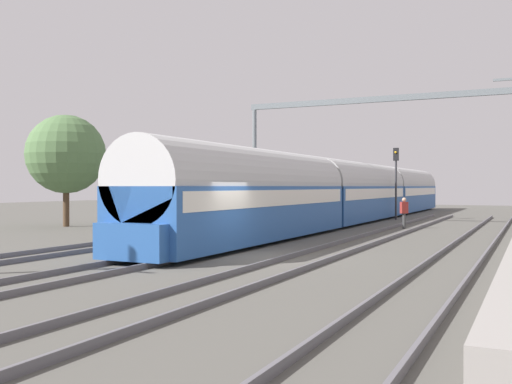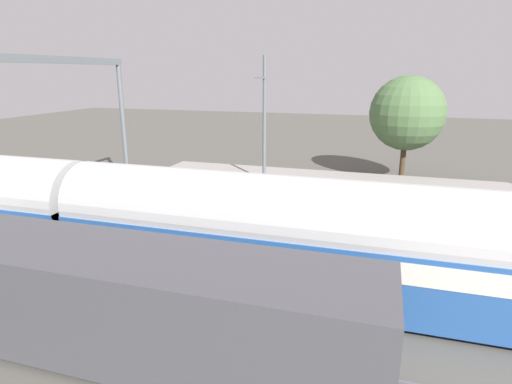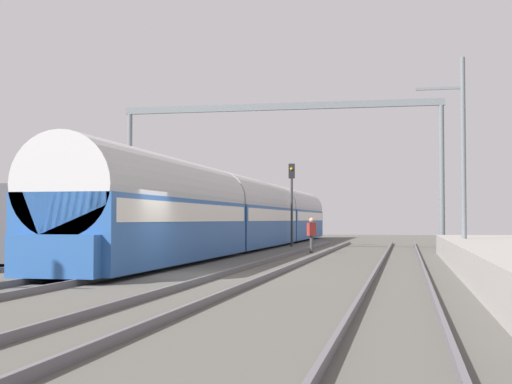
{
  "view_description": "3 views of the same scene",
  "coord_description": "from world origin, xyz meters",
  "px_view_note": "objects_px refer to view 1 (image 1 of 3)",
  "views": [
    {
      "loc": [
        8.63,
        -17.64,
        2.35
      ],
      "look_at": [
        -2.14,
        5.0,
        2.11
      ],
      "focal_mm": 41.24,
      "sensor_mm": 36.0,
      "label": 1
    },
    {
      "loc": [
        -14.56,
        2.25,
        7.11
      ],
      "look_at": [
        1.33,
        7.09,
        2.36
      ],
      "focal_mm": 29.54,
      "sensor_mm": 36.0,
      "label": 2
    },
    {
      "loc": [
        6.6,
        -21.09,
        1.64
      ],
      "look_at": [
        -1.07,
        17.05,
        3.08
      ],
      "focal_mm": 52.29,
      "sensor_mm": 36.0,
      "label": 3
    }
  ],
  "objects_px": {
    "person_crossing": "(404,210)",
    "railway_signal_far": "(396,174)",
    "passenger_train": "(358,192)",
    "catenary_gantry": "(379,128)",
    "freight_car": "(206,204)"
  },
  "relations": [
    {
      "from": "railway_signal_far",
      "to": "catenary_gantry",
      "type": "height_order",
      "value": "catenary_gantry"
    },
    {
      "from": "passenger_train",
      "to": "person_crossing",
      "type": "height_order",
      "value": "passenger_train"
    },
    {
      "from": "passenger_train",
      "to": "catenary_gantry",
      "type": "height_order",
      "value": "catenary_gantry"
    },
    {
      "from": "passenger_train",
      "to": "catenary_gantry",
      "type": "relative_size",
      "value": 2.85
    },
    {
      "from": "person_crossing",
      "to": "railway_signal_far",
      "type": "bearing_deg",
      "value": -116.25
    },
    {
      "from": "catenary_gantry",
      "to": "freight_car",
      "type": "bearing_deg",
      "value": -123.16
    },
    {
      "from": "catenary_gantry",
      "to": "passenger_train",
      "type": "bearing_deg",
      "value": 125.96
    },
    {
      "from": "passenger_train",
      "to": "catenary_gantry",
      "type": "bearing_deg",
      "value": -54.04
    },
    {
      "from": "freight_car",
      "to": "catenary_gantry",
      "type": "height_order",
      "value": "catenary_gantry"
    },
    {
      "from": "person_crossing",
      "to": "railway_signal_far",
      "type": "relative_size",
      "value": 0.34
    },
    {
      "from": "freight_car",
      "to": "person_crossing",
      "type": "relative_size",
      "value": 7.51
    },
    {
      "from": "passenger_train",
      "to": "person_crossing",
      "type": "relative_size",
      "value": 28.44
    },
    {
      "from": "passenger_train",
      "to": "freight_car",
      "type": "bearing_deg",
      "value": -108.52
    },
    {
      "from": "person_crossing",
      "to": "railway_signal_far",
      "type": "height_order",
      "value": "railway_signal_far"
    },
    {
      "from": "passenger_train",
      "to": "freight_car",
      "type": "distance_m",
      "value": 13.49
    }
  ]
}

